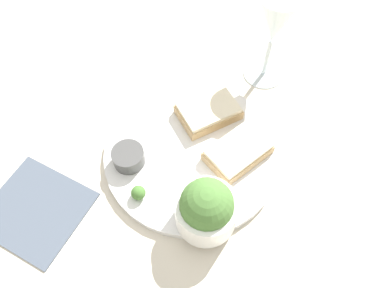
{
  "coord_description": "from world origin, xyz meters",
  "views": [
    {
      "loc": [
        -0.2,
        -0.24,
        0.55
      ],
      "look_at": [
        0.0,
        0.0,
        0.03
      ],
      "focal_mm": 35.0,
      "sensor_mm": 36.0,
      "label": 1
    }
  ],
  "objects_px": {
    "sauce_ramekin": "(128,156)",
    "napkin": "(36,209)",
    "salad_bowl": "(206,208)",
    "wine_glass": "(275,24)",
    "cheese_toast_far": "(238,152)",
    "cheese_toast_near": "(208,111)"
  },
  "relations": [
    {
      "from": "sauce_ramekin",
      "to": "napkin",
      "type": "distance_m",
      "value": 0.16
    },
    {
      "from": "salad_bowl",
      "to": "napkin",
      "type": "distance_m",
      "value": 0.27
    },
    {
      "from": "salad_bowl",
      "to": "wine_glass",
      "type": "relative_size",
      "value": 0.53
    },
    {
      "from": "salad_bowl",
      "to": "cheese_toast_far",
      "type": "bearing_deg",
      "value": 23.5
    },
    {
      "from": "salad_bowl",
      "to": "cheese_toast_far",
      "type": "xyz_separation_m",
      "value": [
        0.11,
        0.05,
        -0.03
      ]
    },
    {
      "from": "wine_glass",
      "to": "napkin",
      "type": "height_order",
      "value": "wine_glass"
    },
    {
      "from": "cheese_toast_near",
      "to": "cheese_toast_far",
      "type": "relative_size",
      "value": 1.1
    },
    {
      "from": "salad_bowl",
      "to": "napkin",
      "type": "bearing_deg",
      "value": 135.9
    },
    {
      "from": "salad_bowl",
      "to": "napkin",
      "type": "height_order",
      "value": "salad_bowl"
    },
    {
      "from": "cheese_toast_far",
      "to": "cheese_toast_near",
      "type": "bearing_deg",
      "value": 79.41
    },
    {
      "from": "wine_glass",
      "to": "napkin",
      "type": "relative_size",
      "value": 0.94
    },
    {
      "from": "sauce_ramekin",
      "to": "cheese_toast_near",
      "type": "relative_size",
      "value": 0.46
    },
    {
      "from": "sauce_ramekin",
      "to": "cheese_toast_near",
      "type": "height_order",
      "value": "sauce_ramekin"
    },
    {
      "from": "sauce_ramekin",
      "to": "napkin",
      "type": "relative_size",
      "value": 0.28
    },
    {
      "from": "cheese_toast_near",
      "to": "napkin",
      "type": "distance_m",
      "value": 0.32
    },
    {
      "from": "napkin",
      "to": "cheese_toast_near",
      "type": "bearing_deg",
      "value": -7.58
    },
    {
      "from": "cheese_toast_near",
      "to": "wine_glass",
      "type": "relative_size",
      "value": 0.65
    },
    {
      "from": "cheese_toast_far",
      "to": "sauce_ramekin",
      "type": "bearing_deg",
      "value": 143.42
    },
    {
      "from": "sauce_ramekin",
      "to": "cheese_toast_far",
      "type": "bearing_deg",
      "value": -36.58
    },
    {
      "from": "cheese_toast_near",
      "to": "cheese_toast_far",
      "type": "distance_m",
      "value": 0.09
    },
    {
      "from": "salad_bowl",
      "to": "sauce_ramekin",
      "type": "height_order",
      "value": "salad_bowl"
    },
    {
      "from": "cheese_toast_near",
      "to": "cheese_toast_far",
      "type": "height_order",
      "value": "same"
    }
  ]
}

